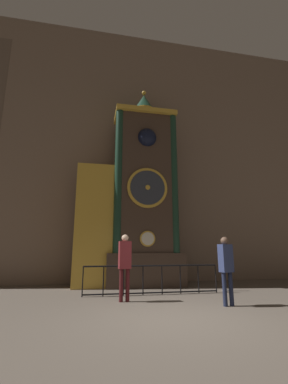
{
  "coord_description": "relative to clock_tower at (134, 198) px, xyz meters",
  "views": [
    {
      "loc": [
        -1.79,
        -5.5,
        1.39
      ],
      "look_at": [
        0.3,
        5.16,
        3.86
      ],
      "focal_mm": 24.0,
      "sensor_mm": 36.0,
      "label": 1
    }
  ],
  "objects": [
    {
      "name": "stanchion_post",
      "position": [
        3.01,
        -1.83,
        -3.26
      ],
      "size": [
        0.28,
        0.28,
        0.93
      ],
      "color": "gray",
      "rests_on": "ground_plane"
    },
    {
      "name": "visitor_far",
      "position": [
        1.83,
        -4.17,
        -2.51
      ],
      "size": [
        0.38,
        0.3,
        1.74
      ],
      "rotation": [
        0.0,
        0.0,
        0.25
      ],
      "color": "#1B213A",
      "rests_on": "ground_plane"
    },
    {
      "name": "cathedral_back_wall",
      "position": [
        0.05,
        1.3,
        2.88
      ],
      "size": [
        24.0,
        0.32,
        12.89
      ],
      "color": "#7A6656",
      "rests_on": "ground_plane"
    },
    {
      "name": "clock_tower",
      "position": [
        0.0,
        0.0,
        0.0
      ],
      "size": [
        4.37,
        1.84,
        8.81
      ],
      "color": "#423328",
      "rests_on": "ground_plane"
    },
    {
      "name": "ground_plane",
      "position": [
        0.14,
        -5.13,
        -3.56
      ],
      "size": [
        28.0,
        28.0,
        0.0
      ],
      "primitive_type": "plane",
      "color": "brown"
    },
    {
      "name": "visitor_near",
      "position": [
        -0.73,
        -3.08,
        -2.45
      ],
      "size": [
        0.36,
        0.25,
        1.84
      ],
      "rotation": [
        0.0,
        0.0,
        0.1
      ],
      "color": "#461518",
      "rests_on": "ground_plane"
    },
    {
      "name": "railing_fence",
      "position": [
        0.31,
        -2.1,
        -3.05
      ],
      "size": [
        4.46,
        0.05,
        0.92
      ],
      "color": "black",
      "rests_on": "ground_plane"
    }
  ]
}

